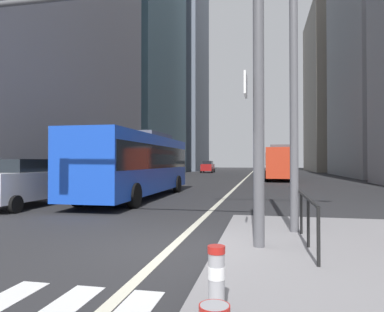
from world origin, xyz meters
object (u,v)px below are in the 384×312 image
object	(u,v)px
sedan_white_oncoming	(21,183)
street_lamp_post	(294,20)
traffic_signal_gantry	(149,54)
city_bus_blue_oncoming	(137,162)
bollard_left	(216,277)
city_bus_red_receding	(279,162)
car_oncoming_mid	(208,167)
car_receding_near	(280,167)

from	to	relation	value
sedan_white_oncoming	street_lamp_post	distance (m)	11.75
traffic_signal_gantry	street_lamp_post	world-z (taller)	street_lamp_post
city_bus_blue_oncoming	traffic_signal_gantry	bearing A→B (deg)	-68.25
city_bus_blue_oncoming	bollard_left	distance (m)	14.12
traffic_signal_gantry	city_bus_red_receding	bearing A→B (deg)	82.27
city_bus_blue_oncoming	car_oncoming_mid	size ratio (longest dim) A/B	2.52
car_oncoming_mid	car_receding_near	size ratio (longest dim) A/B	0.99
car_oncoming_mid	bollard_left	distance (m)	53.96
traffic_signal_gantry	city_bus_blue_oncoming	bearing A→B (deg)	111.75
car_oncoming_mid	traffic_signal_gantry	distance (m)	50.56
city_bus_blue_oncoming	car_oncoming_mid	world-z (taller)	city_bus_blue_oncoming
traffic_signal_gantry	bollard_left	size ratio (longest dim) A/B	8.91
city_bus_red_receding	car_receding_near	world-z (taller)	city_bus_red_receding
car_receding_near	street_lamp_post	xyz separation A→B (m)	(-1.72, -47.02, 4.29)
car_oncoming_mid	street_lamp_post	distance (m)	49.50
city_bus_blue_oncoming	car_receding_near	bearing A→B (deg)	77.50
car_oncoming_mid	car_receding_near	xyz separation A→B (m)	(11.48, -1.32, 0.00)
traffic_signal_gantry	street_lamp_post	size ratio (longest dim) A/B	0.85
street_lamp_post	traffic_signal_gantry	bearing A→B (deg)	-151.66
sedan_white_oncoming	traffic_signal_gantry	world-z (taller)	traffic_signal_gantry
city_bus_blue_oncoming	sedan_white_oncoming	xyz separation A→B (m)	(-3.36, -4.27, -0.85)
city_bus_red_receding	bollard_left	size ratio (longest dim) A/B	14.14
street_lamp_post	car_receding_near	bearing A→B (deg)	87.91
car_oncoming_mid	bollard_left	xyz separation A→B (m)	(8.52, -53.29, -0.41)
city_bus_blue_oncoming	street_lamp_post	size ratio (longest dim) A/B	1.41
city_bus_red_receding	car_oncoming_mid	bearing A→B (deg)	117.02
car_oncoming_mid	sedan_white_oncoming	bearing A→B (deg)	-90.71
car_oncoming_mid	bollard_left	world-z (taller)	car_oncoming_mid
street_lamp_post	city_bus_blue_oncoming	bearing A→B (deg)	131.34
sedan_white_oncoming	car_oncoming_mid	size ratio (longest dim) A/B	0.97
sedan_white_oncoming	traffic_signal_gantry	distance (m)	9.48
car_oncoming_mid	bollard_left	size ratio (longest dim) A/B	5.83
bollard_left	city_bus_blue_oncoming	bearing A→B (deg)	113.98
city_bus_blue_oncoming	car_oncoming_mid	bearing A→B (deg)	93.97
sedan_white_oncoming	car_receding_near	world-z (taller)	same
city_bus_blue_oncoming	city_bus_red_receding	xyz separation A→B (m)	(7.79, 19.65, -0.00)
city_bus_blue_oncoming	city_bus_red_receding	size ratio (longest dim) A/B	1.04
sedan_white_oncoming	car_receding_near	xyz separation A→B (m)	(12.03, 43.39, 0.00)
car_receding_near	bollard_left	world-z (taller)	car_receding_near
sedan_white_oncoming	traffic_signal_gantry	bearing A→B (deg)	-36.50
city_bus_blue_oncoming	car_oncoming_mid	xyz separation A→B (m)	(-2.81, 40.44, -0.85)
car_oncoming_mid	car_receding_near	world-z (taller)	same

